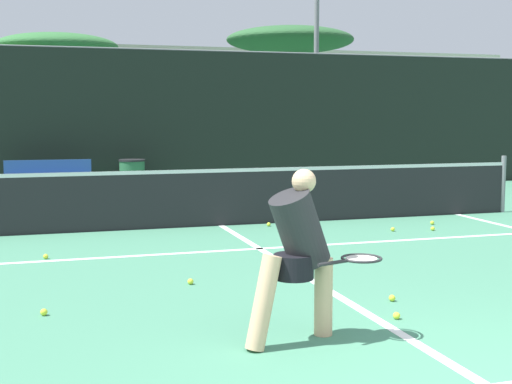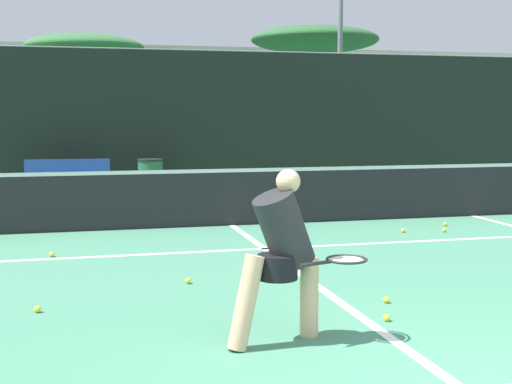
{
  "view_description": "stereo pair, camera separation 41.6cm",
  "coord_description": "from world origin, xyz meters",
  "px_view_note": "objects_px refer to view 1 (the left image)",
  "views": [
    {
      "loc": [
        -2.91,
        -3.61,
        1.86
      ],
      "look_at": [
        -0.47,
        4.28,
        0.95
      ],
      "focal_mm": 50.0,
      "sensor_mm": 36.0,
      "label": 1
    },
    {
      "loc": [
        -2.51,
        -3.72,
        1.86
      ],
      "look_at": [
        -0.47,
        4.28,
        0.95
      ],
      "focal_mm": 50.0,
      "sensor_mm": 36.0,
      "label": 2
    }
  ],
  "objects_px": {
    "trash_bin": "(132,178)",
    "parked_car": "(100,159)",
    "player_practicing": "(299,250)",
    "courtside_bench": "(48,178)"
  },
  "relations": [
    {
      "from": "courtside_bench",
      "to": "parked_car",
      "type": "relative_size",
      "value": 0.45
    },
    {
      "from": "trash_bin",
      "to": "parked_car",
      "type": "distance_m",
      "value": 4.65
    },
    {
      "from": "player_practicing",
      "to": "parked_car",
      "type": "bearing_deg",
      "value": 73.25
    },
    {
      "from": "trash_bin",
      "to": "parked_car",
      "type": "height_order",
      "value": "parked_car"
    },
    {
      "from": "player_practicing",
      "to": "trash_bin",
      "type": "distance_m",
      "value": 10.74
    },
    {
      "from": "parked_car",
      "to": "player_practicing",
      "type": "bearing_deg",
      "value": -88.99
    },
    {
      "from": "trash_bin",
      "to": "parked_car",
      "type": "xyz_separation_m",
      "value": [
        -0.31,
        4.64,
        0.15
      ]
    },
    {
      "from": "player_practicing",
      "to": "parked_car",
      "type": "relative_size",
      "value": 0.35
    },
    {
      "from": "trash_bin",
      "to": "parked_car",
      "type": "bearing_deg",
      "value": 93.78
    },
    {
      "from": "courtside_bench",
      "to": "parked_car",
      "type": "height_order",
      "value": "parked_car"
    }
  ]
}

